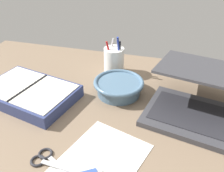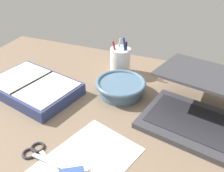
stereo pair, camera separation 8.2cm
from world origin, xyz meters
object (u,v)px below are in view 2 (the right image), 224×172
(planner, at_px, (34,88))
(pen_cup, at_px, (120,61))
(laptop, at_px, (201,107))
(bowl, at_px, (121,87))
(scissors, at_px, (38,153))

(planner, bearing_deg, pen_cup, 60.01)
(laptop, height_order, bowl, laptop)
(pen_cup, xyz_separation_m, planner, (-0.24, -0.25, -0.03))
(laptop, bearing_deg, planner, -161.58)
(laptop, bearing_deg, scissors, -129.50)
(planner, xyz_separation_m, scissors, (0.19, -0.24, -0.02))
(planner, relative_size, scissors, 2.47)
(bowl, xyz_separation_m, pen_cup, (-0.06, 0.15, 0.02))
(planner, bearing_deg, laptop, 19.29)
(bowl, height_order, scissors, bowl)
(planner, distance_m, scissors, 0.30)
(scissors, bearing_deg, laptop, 54.68)
(bowl, relative_size, planner, 0.51)
(pen_cup, distance_m, planner, 0.35)
(planner, bearing_deg, bowl, 33.21)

